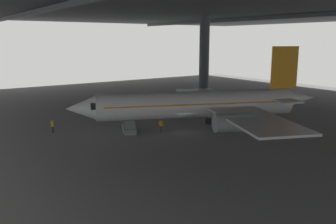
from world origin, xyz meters
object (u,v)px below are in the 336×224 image
object	(u,v)px
airplane_main	(201,104)
crew_worker_near_nose	(52,126)
boarding_stairs	(129,126)
crew_worker_by_stairs	(161,125)
baggage_tug	(250,117)

from	to	relation	value
airplane_main	crew_worker_near_nose	xyz separation A→B (m)	(-8.84, -16.20, -2.36)
airplane_main	crew_worker_near_nose	distance (m)	18.61
boarding_stairs	crew_worker_by_stairs	bearing A→B (deg)	54.04
airplane_main	crew_worker_by_stairs	bearing A→B (deg)	-108.11
crew_worker_near_nose	baggage_tug	size ratio (longest dim) A/B	0.63
crew_worker_near_nose	crew_worker_by_stairs	distance (m)	13.34
airplane_main	crew_worker_by_stairs	size ratio (longest dim) A/B	20.14
airplane_main	baggage_tug	xyz separation A→B (m)	(0.27, 8.87, -2.73)
boarding_stairs	crew_worker_near_nose	xyz separation A→B (m)	(-4.85, -7.97, 0.19)
boarding_stairs	crew_worker_near_nose	bearing A→B (deg)	-121.31
airplane_main	boarding_stairs	world-z (taller)	airplane_main
boarding_stairs	crew_worker_by_stairs	world-z (taller)	boarding_stairs
baggage_tug	crew_worker_near_nose	bearing A→B (deg)	-109.96
crew_worker_near_nose	baggage_tug	xyz separation A→B (m)	(9.10, 25.08, -0.37)
crew_worker_by_stairs	boarding_stairs	bearing A→B (deg)	-125.96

